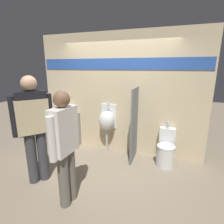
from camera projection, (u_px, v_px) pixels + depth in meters
name	position (u px, v px, depth m)	size (l,w,h in m)	color
ground_plane	(109.00, 161.00, 3.74)	(16.00, 16.00, 0.00)	gray
display_wall	(118.00, 94.00, 3.95)	(3.80, 0.07, 2.70)	beige
sink_counter	(61.00, 130.00, 4.37)	(0.86, 0.52, 0.86)	gray
sink_basin	(62.00, 111.00, 4.28)	(0.41, 0.41, 0.27)	silver
cell_phone	(66.00, 115.00, 4.08)	(0.07, 0.14, 0.01)	#B7B7BC
divider_near_counter	(134.00, 125.00, 3.65)	(0.03, 0.59, 1.56)	slate
urinal_near_counter	(107.00, 121.00, 4.00)	(0.38, 0.32, 1.17)	silver
toilet	(166.00, 151.00, 3.56)	(0.37, 0.53, 0.88)	silver
person_in_vest	(33.00, 123.00, 2.87)	(0.50, 0.52, 1.84)	#3D3D42
person_with_lanyard	(65.00, 145.00, 2.41)	(0.22, 0.58, 1.67)	#666056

